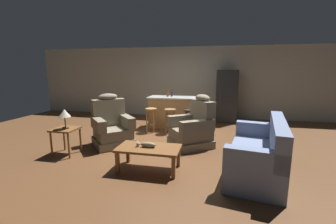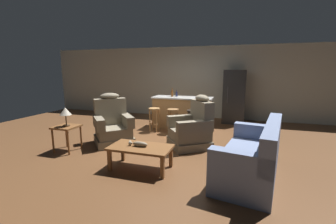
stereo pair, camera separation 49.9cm
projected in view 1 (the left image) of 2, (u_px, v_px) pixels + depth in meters
The scene contains 16 objects.
ground_plane at pixel (169, 140), 5.67m from camera, with size 12.00×12.00×0.00m.
back_wall at pixel (186, 82), 8.44m from camera, with size 12.00×0.05×2.60m.
coffee_table at pixel (149, 150), 3.95m from camera, with size 1.10×0.60×0.42m.
fish_figurine at pixel (146, 145), 3.93m from camera, with size 0.34×0.10×0.10m.
couch at pixel (260, 154), 3.83m from camera, with size 1.17×2.02×0.94m.
recliner_near_lamp at pixel (112, 127), 5.32m from camera, with size 1.19×1.19×1.20m.
recliner_near_island at pixel (194, 128), 5.22m from camera, with size 1.17×1.17×1.20m.
end_table at pixel (66, 133), 4.67m from camera, with size 0.48×0.48×0.56m.
table_lamp at pixel (64, 114), 4.57m from camera, with size 0.24×0.24×0.41m.
kitchen_island at pixel (178, 112), 6.88m from camera, with size 1.80×0.70×0.95m.
bar_stool_left at pixel (151, 115), 6.42m from camera, with size 0.32×0.32×0.68m.
bar_stool_middle at pixel (170, 116), 6.30m from camera, with size 0.32×0.32×0.68m.
bar_stool_right at pixel (190, 117), 6.18m from camera, with size 0.32×0.32×0.68m.
refrigerator at pixel (226, 96), 7.66m from camera, with size 0.70×0.69×1.76m.
bottle_tall_green at pixel (168, 93), 6.87m from camera, with size 0.07×0.07×0.27m.
bottle_short_amber at pixel (172, 94), 6.92m from camera, with size 0.06×0.06×0.20m.
Camera 1 is at (1.13, -5.32, 1.75)m, focal length 24.00 mm.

